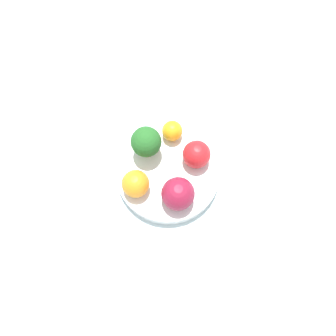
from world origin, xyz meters
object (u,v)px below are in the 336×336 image
at_px(orange_front, 135,183).
at_px(orange_back, 172,131).
at_px(apple_green, 178,194).
at_px(bowl, 168,172).
at_px(broccoli, 146,142).
at_px(apple_red, 197,154).

relative_size(orange_front, orange_back, 1.27).
bearing_deg(apple_green, orange_back, -117.45).
distance_m(bowl, broccoli, 0.08).
relative_size(bowl, apple_red, 3.80).
height_order(broccoli, orange_front, broccoli).
bearing_deg(broccoli, orange_back, -175.87).
bearing_deg(broccoli, apple_green, 89.70).
bearing_deg(orange_back, orange_front, 26.33).
xyz_separation_m(broccoli, apple_red, (-0.07, 0.06, -0.02)).
xyz_separation_m(bowl, apple_green, (0.01, 0.06, 0.04)).
bearing_deg(bowl, orange_front, -1.46).
bearing_deg(bowl, broccoli, -75.54).
bearing_deg(orange_back, broccoli, 4.13).
distance_m(apple_red, orange_front, 0.12).
height_order(bowl, apple_red, apple_red).
bearing_deg(orange_back, apple_green, 62.55).
bearing_deg(orange_front, orange_back, -153.67).
xyz_separation_m(apple_green, orange_front, (0.05, -0.06, -0.00)).
relative_size(broccoli, orange_front, 1.42).
bearing_deg(apple_red, orange_back, -80.91).
distance_m(broccoli, orange_back, 0.06).
xyz_separation_m(orange_front, orange_back, (-0.11, -0.05, -0.01)).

